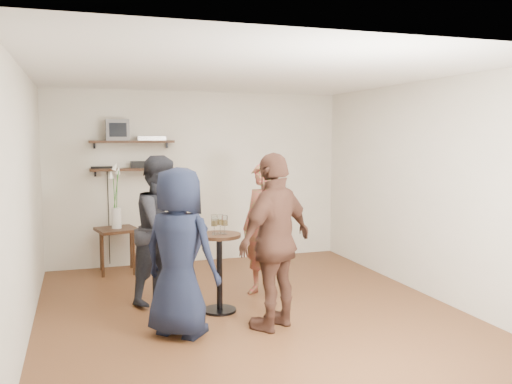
{
  "coord_description": "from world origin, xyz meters",
  "views": [
    {
      "loc": [
        -1.75,
        -5.64,
        1.94
      ],
      "look_at": [
        0.24,
        0.4,
        1.27
      ],
      "focal_mm": 38.0,
      "sensor_mm": 36.0,
      "label": 1
    }
  ],
  "objects_px": {
    "crt_monitor": "(117,130)",
    "person_plaid": "(263,230)",
    "person_dark": "(163,229)",
    "radio": "(138,165)",
    "drinks_table": "(219,262)",
    "dvd_deck": "(151,138)",
    "side_table": "(117,236)",
    "person_navy": "(179,252)",
    "person_brown": "(276,241)"
  },
  "relations": [
    {
      "from": "crt_monitor",
      "to": "person_plaid",
      "type": "distance_m",
      "value": 2.76
    },
    {
      "from": "crt_monitor",
      "to": "person_dark",
      "type": "bearing_deg",
      "value": -78.52
    },
    {
      "from": "radio",
      "to": "drinks_table",
      "type": "bearing_deg",
      "value": -75.57
    },
    {
      "from": "radio",
      "to": "drinks_table",
      "type": "distance_m",
      "value": 2.61
    },
    {
      "from": "dvd_deck",
      "to": "side_table",
      "type": "bearing_deg",
      "value": -156.23
    },
    {
      "from": "radio",
      "to": "dvd_deck",
      "type": "bearing_deg",
      "value": 0.0
    },
    {
      "from": "person_plaid",
      "to": "person_navy",
      "type": "bearing_deg",
      "value": -83.33
    },
    {
      "from": "radio",
      "to": "person_brown",
      "type": "xyz_separation_m",
      "value": [
        1.02,
        -3.02,
        -0.63
      ]
    },
    {
      "from": "crt_monitor",
      "to": "person_dark",
      "type": "distance_m",
      "value": 2.16
    },
    {
      "from": "dvd_deck",
      "to": "drinks_table",
      "type": "relative_size",
      "value": 0.46
    },
    {
      "from": "side_table",
      "to": "person_navy",
      "type": "bearing_deg",
      "value": -81.34
    },
    {
      "from": "radio",
      "to": "drinks_table",
      "type": "relative_size",
      "value": 0.25
    },
    {
      "from": "drinks_table",
      "to": "person_navy",
      "type": "height_order",
      "value": "person_navy"
    },
    {
      "from": "person_dark",
      "to": "side_table",
      "type": "bearing_deg",
      "value": 62.47
    },
    {
      "from": "crt_monitor",
      "to": "side_table",
      "type": "height_order",
      "value": "crt_monitor"
    },
    {
      "from": "dvd_deck",
      "to": "radio",
      "type": "distance_m",
      "value": 0.43
    },
    {
      "from": "drinks_table",
      "to": "person_brown",
      "type": "bearing_deg",
      "value": -58.2
    },
    {
      "from": "dvd_deck",
      "to": "person_brown",
      "type": "relative_size",
      "value": 0.23
    },
    {
      "from": "crt_monitor",
      "to": "person_plaid",
      "type": "bearing_deg",
      "value": -51.31
    },
    {
      "from": "person_plaid",
      "to": "dvd_deck",
      "type": "bearing_deg",
      "value": 176.25
    },
    {
      "from": "crt_monitor",
      "to": "person_brown",
      "type": "relative_size",
      "value": 0.18
    },
    {
      "from": "crt_monitor",
      "to": "side_table",
      "type": "xyz_separation_m",
      "value": [
        -0.06,
        -0.24,
        -1.49
      ]
    },
    {
      "from": "radio",
      "to": "person_dark",
      "type": "xyz_separation_m",
      "value": [
        0.08,
        -1.78,
        -0.66
      ]
    },
    {
      "from": "drinks_table",
      "to": "dvd_deck",
      "type": "bearing_deg",
      "value": 99.96
    },
    {
      "from": "crt_monitor",
      "to": "dvd_deck",
      "type": "height_order",
      "value": "crt_monitor"
    },
    {
      "from": "crt_monitor",
      "to": "drinks_table",
      "type": "distance_m",
      "value": 2.91
    },
    {
      "from": "person_navy",
      "to": "side_table",
      "type": "bearing_deg",
      "value": -37.4
    },
    {
      "from": "person_dark",
      "to": "person_brown",
      "type": "bearing_deg",
      "value": -95.47
    },
    {
      "from": "crt_monitor",
      "to": "drinks_table",
      "type": "relative_size",
      "value": 0.37
    },
    {
      "from": "dvd_deck",
      "to": "person_navy",
      "type": "xyz_separation_m",
      "value": [
        -0.13,
        -2.92,
        -1.08
      ]
    },
    {
      "from": "crt_monitor",
      "to": "radio",
      "type": "height_order",
      "value": "crt_monitor"
    },
    {
      "from": "person_navy",
      "to": "person_brown",
      "type": "relative_size",
      "value": 0.93
    },
    {
      "from": "dvd_deck",
      "to": "person_plaid",
      "type": "bearing_deg",
      "value": -61.03
    },
    {
      "from": "drinks_table",
      "to": "person_navy",
      "type": "relative_size",
      "value": 0.53
    },
    {
      "from": "crt_monitor",
      "to": "radio",
      "type": "bearing_deg",
      "value": 0.0
    },
    {
      "from": "drinks_table",
      "to": "person_plaid",
      "type": "height_order",
      "value": "person_plaid"
    },
    {
      "from": "dvd_deck",
      "to": "crt_monitor",
      "type": "bearing_deg",
      "value": 180.0
    },
    {
      "from": "radio",
      "to": "side_table",
      "type": "height_order",
      "value": "radio"
    },
    {
      "from": "crt_monitor",
      "to": "person_navy",
      "type": "distance_m",
      "value": 3.17
    },
    {
      "from": "radio",
      "to": "person_plaid",
      "type": "relative_size",
      "value": 0.14
    },
    {
      "from": "person_brown",
      "to": "radio",
      "type": "bearing_deg",
      "value": -103.18
    },
    {
      "from": "drinks_table",
      "to": "person_navy",
      "type": "xyz_separation_m",
      "value": [
        -0.54,
        -0.56,
        0.26
      ]
    },
    {
      "from": "person_dark",
      "to": "person_navy",
      "type": "relative_size",
      "value": 1.04
    },
    {
      "from": "crt_monitor",
      "to": "person_dark",
      "type": "relative_size",
      "value": 0.19
    },
    {
      "from": "dvd_deck",
      "to": "person_dark",
      "type": "height_order",
      "value": "dvd_deck"
    },
    {
      "from": "person_brown",
      "to": "person_dark",
      "type": "bearing_deg",
      "value": -84.53
    },
    {
      "from": "dvd_deck",
      "to": "radio",
      "type": "relative_size",
      "value": 1.82
    },
    {
      "from": "crt_monitor",
      "to": "person_navy",
      "type": "relative_size",
      "value": 0.19
    },
    {
      "from": "person_navy",
      "to": "radio",
      "type": "bearing_deg",
      "value": -44.8
    },
    {
      "from": "dvd_deck",
      "to": "person_navy",
      "type": "bearing_deg",
      "value": -92.52
    }
  ]
}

